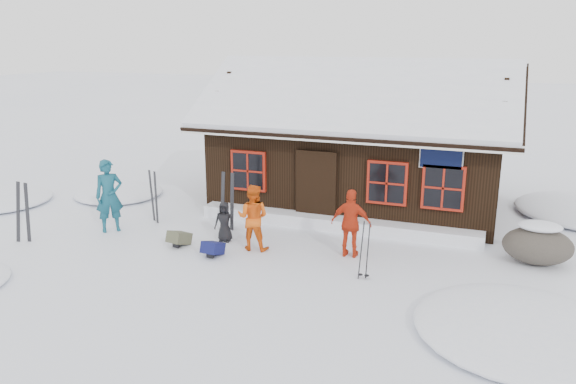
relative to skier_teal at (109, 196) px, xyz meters
The scene contains 15 objects.
ground 4.13m from the skier_teal, ahead, with size 120.00×120.00×0.00m, color white.
mountain_hut 7.42m from the skier_teal, 41.80° to the left, with size 8.90×6.09×4.42m.
snow_drift 5.99m from the skier_teal, 21.76° to the left, with size 7.60×0.60×0.35m, color white.
snow_mounds 6.03m from the skier_teal, 17.76° to the left, with size 20.60×13.20×0.48m.
skier_teal is the anchor object (origin of this frame).
skier_orange_left 4.06m from the skier_teal, ahead, with size 0.78×0.61×1.61m, color #DE550F.
skier_orange_right 6.40m from the skier_teal, ahead, with size 0.95×0.39×1.62m, color red.
skier_crouched 3.22m from the skier_teal, ahead, with size 0.50×0.32×1.02m, color black.
boulder 10.56m from the skier_teal, ahead, with size 1.52×1.14×0.88m.
ski_pair_left 2.09m from the skier_teal, 135.66° to the right, with size 0.51×0.15×1.60m.
ski_pair_mid 1.28m from the skier_teal, 59.37° to the left, with size 0.36×0.21×1.50m.
ski_pair_right 3.08m from the skier_teal, 22.19° to the left, with size 0.44×0.09×1.63m.
ski_poles 7.00m from the skier_teal, ahead, with size 0.23×0.12×1.31m.
backpack_blue 3.53m from the skier_teal, 11.19° to the right, with size 0.38×0.51×0.28m, color #101448.
backpack_olive 2.44m from the skier_teal, ahead, with size 0.39×0.52×0.28m, color #494A35.
Camera 1 is at (5.31, -11.51, 4.93)m, focal length 35.00 mm.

